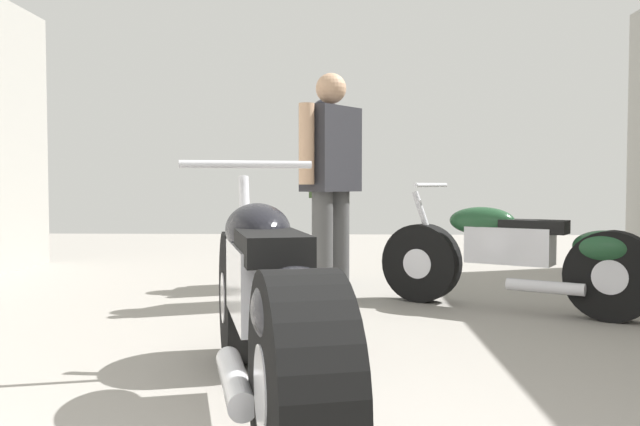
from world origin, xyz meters
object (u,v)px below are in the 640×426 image
at_px(motorcycle_black_naked, 516,257).
at_px(mechanic_with_helmet, 325,174).
at_px(motorcycle_maroon_cruiser, 266,308).
at_px(mechanic_in_blue, 331,173).

relative_size(motorcycle_black_naked, mechanic_with_helmet, 1.07).
distance_m(motorcycle_maroon_cruiser, mechanic_in_blue, 2.57).
xyz_separation_m(mechanic_in_blue, mechanic_with_helmet, (-0.07, 0.78, 0.00)).
bearing_deg(motorcycle_black_naked, mechanic_in_blue, 164.51).
relative_size(motorcycle_maroon_cruiser, mechanic_with_helmet, 1.30).
relative_size(motorcycle_maroon_cruiser, mechanic_in_blue, 1.23).
height_order(motorcycle_maroon_cruiser, mechanic_with_helmet, mechanic_with_helmet).
relative_size(motorcycle_black_naked, mechanic_in_blue, 1.01).
xyz_separation_m(motorcycle_black_naked, mechanic_in_blue, (-1.29, 0.36, 0.59)).
distance_m(motorcycle_black_naked, mechanic_in_blue, 1.47).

